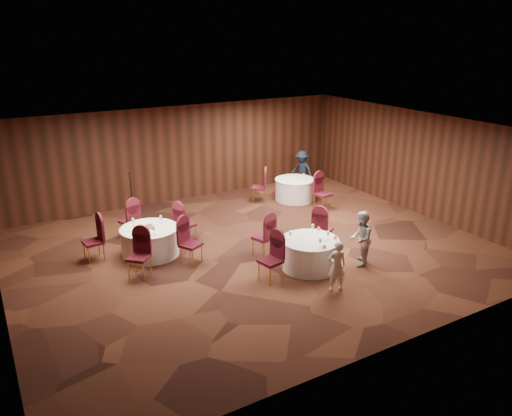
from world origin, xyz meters
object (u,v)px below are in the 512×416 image
woman_b (361,239)px  mic_stand (132,206)px  man_c (302,170)px  table_right (295,189)px  woman_a (337,266)px  table_left (150,241)px  table_main (310,253)px

woman_b → mic_stand: bearing=-101.0°
mic_stand → man_c: size_ratio=1.03×
table_right → woman_b: 5.22m
table_right → man_c: size_ratio=0.95×
woman_a → woman_b: bearing=-135.5°
table_right → man_c: (0.94, 0.93, 0.34)m
table_right → mic_stand: size_ratio=0.92×
woman_a → man_c: 7.63m
table_right → woman_a: (-2.78, -5.73, 0.22)m
table_left → woman_a: woman_a is taller
table_main → mic_stand: bearing=116.7°
table_main → woman_b: size_ratio=1.01×
table_main → table_right: 5.21m
mic_stand → woman_b: (3.91, -5.97, 0.28)m
table_left → man_c: (6.69, 2.75, 0.34)m
table_main → man_c: bearing=56.8°
table_right → man_c: bearing=44.8°
table_left → mic_stand: 2.81m
mic_stand → man_c: mic_stand is taller
mic_stand → woman_a: bearing=-68.8°
woman_a → woman_b: (1.32, 0.73, 0.11)m
table_main → table_left: 4.13m
table_right → woman_b: bearing=-106.3°
woman_a → man_c: size_ratio=0.83×
table_main → woman_a: (-0.16, -1.23, 0.22)m
woman_b → man_c: man_c is taller
woman_b → man_c: bearing=-156.2°
table_main → woman_b: woman_b is taller
table_left → man_c: size_ratio=1.05×
table_main → man_c: (3.56, 5.43, 0.34)m
table_right → table_main: bearing=-120.2°
table_main → woman_a: woman_a is taller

